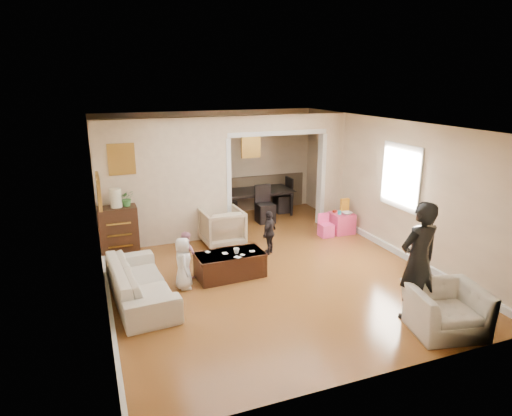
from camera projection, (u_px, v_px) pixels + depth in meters
name	position (u px, v px, depth m)	size (l,w,h in m)	color
floor	(260.00, 265.00, 8.32)	(7.00, 7.00, 0.00)	#975827
partition_left	(165.00, 183.00, 9.10)	(2.75, 0.18, 2.60)	beige
partition_right	(330.00, 169.00, 10.42)	(0.55, 0.18, 2.60)	beige
partition_header	(277.00, 123.00, 9.64)	(2.22, 0.18, 0.35)	beige
window_pane	(401.00, 177.00, 8.47)	(0.03, 0.95, 1.10)	white
framed_art_partition	(122.00, 159.00, 8.58)	(0.45, 0.03, 0.55)	brown
framed_art_sofa_wall	(99.00, 191.00, 6.35)	(0.03, 0.55, 0.40)	brown
framed_art_alcove	(251.00, 146.00, 11.31)	(0.45, 0.03, 0.55)	brown
sofa	(140.00, 282.00, 6.94)	(2.05, 0.80, 0.60)	beige
armchair_back	(222.00, 227.00, 9.26)	(0.81, 0.84, 0.76)	tan
armchair_front	(445.00, 309.00, 6.08)	(0.98, 0.85, 0.63)	beige
dresser	(119.00, 232.00, 8.61)	(0.72, 0.41, 0.99)	#361C10
table_lamp	(116.00, 198.00, 8.43)	(0.22, 0.22, 0.36)	beige
potted_plant	(127.00, 198.00, 8.50)	(0.28, 0.24, 0.31)	#387232
coffee_table	(230.00, 265.00, 7.77)	(1.16, 0.58, 0.44)	#371C11
coffee_cup	(236.00, 251.00, 7.69)	(0.10, 0.10, 0.09)	silver
play_table	(342.00, 223.00, 10.01)	(0.47, 0.47, 0.45)	#E33B70
cereal_box	(345.00, 205.00, 10.04)	(0.20, 0.07, 0.30)	yellow
cyan_cup	(339.00, 213.00, 9.86)	(0.08, 0.08, 0.08)	#28BECB
toy_block	(335.00, 211.00, 10.01)	(0.08, 0.06, 0.05)	red
play_bowl	(347.00, 213.00, 9.85)	(0.23, 0.23, 0.06)	silver
dining_table	(256.00, 203.00, 11.29)	(1.83, 1.02, 0.64)	black
adult_person	(418.00, 261.00, 6.25)	(0.64, 0.42, 1.75)	black
child_kneel_a	(183.00, 263.00, 7.28)	(0.43, 0.28, 0.88)	silver
child_kneel_b	(186.00, 254.00, 7.75)	(0.40, 0.31, 0.82)	#CC7F95
child_toddler	(269.00, 232.00, 8.74)	(0.52, 0.21, 0.88)	black
craft_papers	(233.00, 254.00, 7.68)	(0.84, 0.53, 0.00)	white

